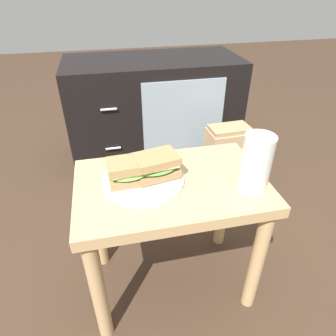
% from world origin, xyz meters
% --- Properties ---
extents(ground_plane, '(8.00, 8.00, 0.00)m').
position_xyz_m(ground_plane, '(0.00, 0.00, 0.00)').
color(ground_plane, '#3D2B1E').
extents(side_table, '(0.56, 0.36, 0.46)m').
position_xyz_m(side_table, '(0.00, 0.00, 0.37)').
color(side_table, tan).
rests_on(side_table, ground).
extents(tv_cabinet, '(0.96, 0.46, 0.58)m').
position_xyz_m(tv_cabinet, '(0.12, 0.95, 0.29)').
color(tv_cabinet, black).
rests_on(tv_cabinet, ground).
extents(plate, '(0.24, 0.24, 0.01)m').
position_xyz_m(plate, '(-0.08, 0.02, 0.47)').
color(plate, silver).
rests_on(plate, side_table).
extents(sandwich_front, '(0.13, 0.09, 0.07)m').
position_xyz_m(sandwich_front, '(-0.12, 0.02, 0.50)').
color(sandwich_front, '#9E7A4C').
rests_on(sandwich_front, plate).
extents(sandwich_back, '(0.15, 0.12, 0.07)m').
position_xyz_m(sandwich_back, '(-0.04, 0.03, 0.51)').
color(sandwich_back, '#9E7A4C').
rests_on(sandwich_back, plate).
extents(beer_glass, '(0.08, 0.08, 0.17)m').
position_xyz_m(beer_glass, '(0.22, -0.08, 0.54)').
color(beer_glass, silver).
rests_on(beer_glass, side_table).
extents(paper_bag, '(0.21, 0.14, 0.35)m').
position_xyz_m(paper_bag, '(0.41, 0.51, 0.17)').
color(paper_bag, tan).
rests_on(paper_bag, ground).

